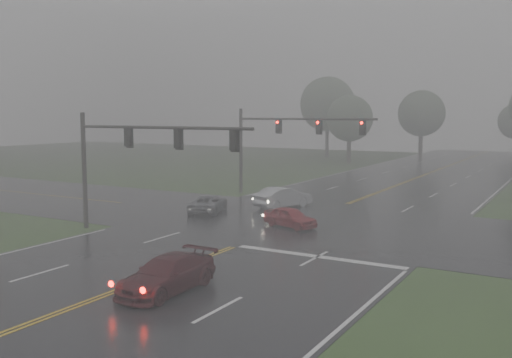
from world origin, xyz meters
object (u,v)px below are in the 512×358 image
Objects in this scene: sedan_maroon at (167,292)px; sedan_red at (290,227)px; car_grey at (208,212)px; signal_gantry_far at (279,135)px; signal_gantry_near at (129,150)px; sedan_silver at (283,208)px.

sedan_red is (-1.52, 13.38, 0.00)m from sedan_maroon.
sedan_maroon is 1.32× the size of sedan_red.
sedan_maroon is at bearing 101.00° from car_grey.
signal_gantry_far is (0.43, 9.56, 4.99)m from car_grey.
car_grey is at bearing -92.60° from signal_gantry_far.
signal_gantry_far is at bearing 89.54° from signal_gantry_near.
signal_gantry_near is at bearing 148.66° from sedan_red.
car_grey is at bearing 92.53° from sedan_red.
signal_gantry_far reaches higher than car_grey.
sedan_silver is (-5.14, 19.47, 0.00)m from sedan_maroon.
sedan_silver is at bearing 47.70° from sedan_red.
signal_gantry_near is at bearing 139.23° from sedan_maroon.
sedan_red reaches higher than car_grey.
signal_gantry_far is at bearing -39.74° from sedan_silver.
signal_gantry_near reaches higher than sedan_maroon.
sedan_red is at bearing 41.72° from signal_gantry_near.
sedan_red is 0.78× the size of sedan_silver.
sedan_silver reaches higher than car_grey.
sedan_red is 14.15m from signal_gantry_far.
sedan_maroon is 1.03× the size of sedan_silver.
sedan_silver is at bearing 75.14° from signal_gantry_near.
sedan_maroon is 0.40× the size of signal_gantry_near.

